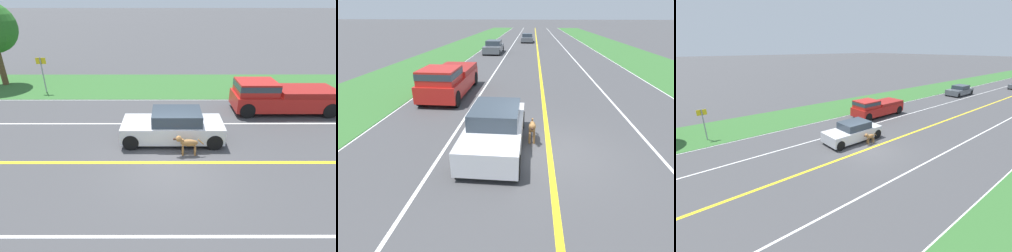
% 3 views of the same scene
% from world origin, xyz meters
% --- Properties ---
extents(ground_plane, '(400.00, 400.00, 0.00)m').
position_xyz_m(ground_plane, '(0.00, 0.00, 0.00)').
color(ground_plane, '#424244').
extents(centre_divider_line, '(0.18, 160.00, 0.01)m').
position_xyz_m(centre_divider_line, '(0.00, 0.00, 0.00)').
color(centre_divider_line, yellow).
rests_on(centre_divider_line, ground).
extents(lane_edge_line_right, '(0.14, 160.00, 0.01)m').
position_xyz_m(lane_edge_line_right, '(7.00, 0.00, 0.00)').
color(lane_edge_line_right, white).
rests_on(lane_edge_line_right, ground).
extents(lane_edge_line_left, '(0.14, 160.00, 0.01)m').
position_xyz_m(lane_edge_line_left, '(-7.00, 0.00, 0.00)').
color(lane_edge_line_left, white).
rests_on(lane_edge_line_left, ground).
extents(lane_dash_same_dir, '(0.10, 160.00, 0.01)m').
position_xyz_m(lane_dash_same_dir, '(3.50, 0.00, 0.00)').
color(lane_dash_same_dir, white).
rests_on(lane_dash_same_dir, ground).
extents(lane_dash_oncoming, '(0.10, 160.00, 0.01)m').
position_xyz_m(lane_dash_oncoming, '(-3.50, 0.00, 0.00)').
color(lane_dash_oncoming, white).
rests_on(lane_dash_oncoming, ground).
extents(grass_verge_right, '(6.00, 160.00, 0.03)m').
position_xyz_m(grass_verge_right, '(10.00, 0.00, 0.01)').
color(grass_verge_right, '#33662D').
rests_on(grass_verge_right, ground).
extents(ego_car, '(1.83, 4.35, 1.41)m').
position_xyz_m(ego_car, '(1.81, -0.20, 0.66)').
color(ego_car, silver).
rests_on(ego_car, ground).
extents(dog, '(0.24, 1.23, 0.87)m').
position_xyz_m(dog, '(0.59, -0.71, 0.54)').
color(dog, olive).
rests_on(dog, ground).
extents(pickup_truck, '(2.03, 5.49, 1.74)m').
position_xyz_m(pickup_truck, '(5.15, -6.05, 0.89)').
color(pickup_truck, red).
rests_on(pickup_truck, ground).
extents(car_trailing_near, '(1.89, 4.62, 1.39)m').
position_xyz_m(car_trailing_near, '(5.05, -22.98, 0.65)').
color(car_trailing_near, '#51565B').
rests_on(car_trailing_near, ground).
extents(street_sign, '(0.11, 0.64, 2.35)m').
position_xyz_m(street_sign, '(8.47, 8.22, 1.49)').
color(street_sign, gray).
rests_on(street_sign, ground).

